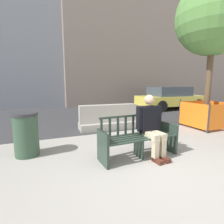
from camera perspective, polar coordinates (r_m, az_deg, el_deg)
The scene contains 9 objects.
ground_plane at distance 3.42m, azimuth 15.95°, elevation -18.01°, with size 200.00×200.00×0.00m, color gray.
street_asphalt at distance 11.34m, azimuth -12.21°, elevation 1.11°, with size 120.00×12.00×0.01m, color #333335.
street_bench at distance 3.78m, azimuth 8.56°, elevation -8.60°, with size 1.71×0.61×0.88m.
seated_person at distance 3.81m, azimuth 12.57°, elevation -3.99°, with size 0.59×0.74×1.31m.
jersey_barrier_centre at distance 6.08m, azimuth -1.29°, elevation -2.26°, with size 2.03×0.76×0.84m.
street_tree at distance 7.34m, azimuth 30.35°, elevation 25.14°, with size 2.48×2.48×4.97m.
construction_fence at distance 7.09m, azimuth 28.27°, elevation -0.51°, with size 1.28×1.28×0.98m.
car_taxi_near at distance 11.49m, azimuth 18.53°, elevation 4.42°, with size 4.26×2.06×1.37m.
trash_bin at distance 4.20m, azimuth -26.23°, elevation -6.56°, with size 0.53×0.53×0.94m.
Camera 1 is at (-1.93, -2.36, 1.54)m, focal length 28.00 mm.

